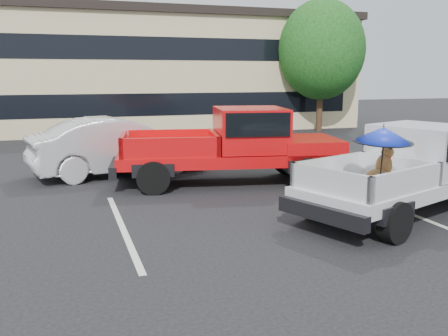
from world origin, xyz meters
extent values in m
plane|color=black|center=(0.00, 0.00, 0.00)|extent=(90.00, 90.00, 0.00)
cube|color=silver|center=(-3.00, 2.00, 0.00)|extent=(0.12, 5.00, 0.01)
cube|color=silver|center=(3.00, 2.00, 0.00)|extent=(0.12, 5.00, 0.01)
cube|color=#C5B583|center=(2.00, 21.00, 3.00)|extent=(20.00, 8.00, 6.00)
cube|color=black|center=(2.00, 21.00, 6.10)|extent=(20.40, 8.40, 0.40)
cube|color=black|center=(2.00, 17.02, 1.50)|extent=(18.00, 0.08, 1.10)
cube|color=black|center=(2.00, 17.02, 4.20)|extent=(18.00, 0.08, 1.10)
cylinder|color=#332114|center=(9.00, 16.00, 1.36)|extent=(0.32, 0.32, 2.73)
ellipsoid|color=#133F12|center=(9.00, 16.00, 4.22)|extent=(4.46, 4.46, 5.13)
cylinder|color=#332114|center=(6.00, 24.00, 1.43)|extent=(0.32, 0.32, 2.86)
ellipsoid|color=#133F12|center=(6.00, 24.00, 4.42)|extent=(4.68, 4.68, 5.38)
cylinder|color=black|center=(1.48, -0.41, 0.38)|extent=(0.81, 0.53, 0.76)
cylinder|color=black|center=(0.82, 1.31, 0.38)|extent=(0.81, 0.53, 0.76)
cylinder|color=black|center=(4.19, 2.59, 0.38)|extent=(0.81, 0.53, 0.76)
cube|color=silver|center=(2.88, 1.11, 0.67)|extent=(5.72, 3.71, 0.28)
cube|color=black|center=(0.31, 0.13, 0.50)|extent=(0.87, 1.90, 0.28)
cube|color=silver|center=(3.39, 1.30, 1.35)|extent=(2.20, 2.31, 1.05)
cube|color=black|center=(3.39, 1.30, 1.55)|extent=(2.09, 2.35, 0.55)
cube|color=black|center=(1.53, 0.59, 0.73)|extent=(2.80, 2.54, 0.10)
cube|color=silver|center=(1.22, 1.40, 1.03)|extent=(2.19, 0.91, 0.50)
cube|color=silver|center=(1.83, -0.22, 1.03)|extent=(2.19, 0.91, 0.50)
cube|color=silver|center=(0.50, 0.20, 1.03)|extent=(0.75, 1.76, 0.50)
cube|color=silver|center=(2.55, 0.98, 1.03)|extent=(0.75, 1.76, 0.50)
ellipsoid|color=brown|center=(1.83, 0.64, 0.95)|extent=(0.64, 0.59, 0.35)
cylinder|color=brown|center=(2.12, 0.66, 0.91)|extent=(0.08, 0.08, 0.26)
cylinder|color=brown|center=(2.06, 0.82, 0.91)|extent=(0.08, 0.08, 0.26)
ellipsoid|color=brown|center=(2.00, 0.71, 1.17)|extent=(0.41, 0.39, 0.47)
cylinder|color=red|center=(2.02, 0.72, 1.32)|extent=(0.23, 0.23, 0.04)
sphere|color=brown|center=(2.09, 0.74, 1.43)|extent=(0.25, 0.25, 0.25)
cone|color=black|center=(2.22, 0.79, 1.41)|extent=(0.20, 0.17, 0.12)
cone|color=black|center=(2.09, 0.67, 1.56)|extent=(0.09, 0.09, 0.13)
cone|color=black|center=(2.05, 0.80, 1.56)|extent=(0.09, 0.09, 0.13)
cylinder|color=brown|center=(1.64, 0.57, 0.85)|extent=(0.31, 0.05, 0.11)
cylinder|color=black|center=(1.62, 0.27, 1.31)|extent=(0.02, 0.10, 1.05)
cone|color=#162BC1|center=(1.62, 0.27, 1.85)|extent=(1.10, 1.12, 0.36)
cylinder|color=black|center=(1.62, 0.27, 2.01)|extent=(0.02, 0.02, 0.10)
cylinder|color=black|center=(1.62, 0.27, 1.72)|extent=(1.10, 1.10, 0.09)
cylinder|color=black|center=(-1.92, 4.57, 0.42)|extent=(0.88, 0.45, 0.84)
cylinder|color=black|center=(-1.56, 6.56, 0.42)|extent=(0.88, 0.45, 0.84)
cylinder|color=black|center=(1.98, 3.87, 0.42)|extent=(0.88, 0.45, 0.84)
cylinder|color=black|center=(2.34, 5.86, 0.42)|extent=(0.88, 0.45, 0.84)
cube|color=red|center=(0.27, 5.20, 0.74)|extent=(6.21, 3.13, 0.31)
cube|color=red|center=(2.43, 4.81, 0.97)|extent=(2.00, 2.37, 0.51)
cube|color=black|center=(3.24, 4.67, 0.55)|extent=(0.60, 2.16, 0.33)
cube|color=black|center=(-2.71, 5.74, 0.55)|extent=(0.58, 2.16, 0.31)
cube|color=red|center=(0.86, 5.10, 1.48)|extent=(2.14, 2.31, 1.15)
cube|color=black|center=(0.86, 5.10, 1.70)|extent=(2.00, 2.39, 0.60)
cube|color=black|center=(-1.30, 5.49, 0.80)|extent=(2.85, 2.44, 0.11)
cube|color=red|center=(-1.13, 6.43, 1.13)|extent=(2.51, 0.56, 0.55)
cube|color=red|center=(-1.47, 4.55, 1.13)|extent=(2.51, 0.56, 0.55)
cube|color=red|center=(-2.49, 5.70, 1.13)|extent=(0.47, 2.01, 0.55)
cube|color=red|center=(-0.11, 5.27, 1.13)|extent=(0.47, 2.01, 0.55)
imported|color=#B9BBC1|center=(-2.41, 7.44, 0.85)|extent=(5.43, 2.83, 1.70)
camera|label=1|loc=(-4.04, -7.51, 2.94)|focal=40.00mm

